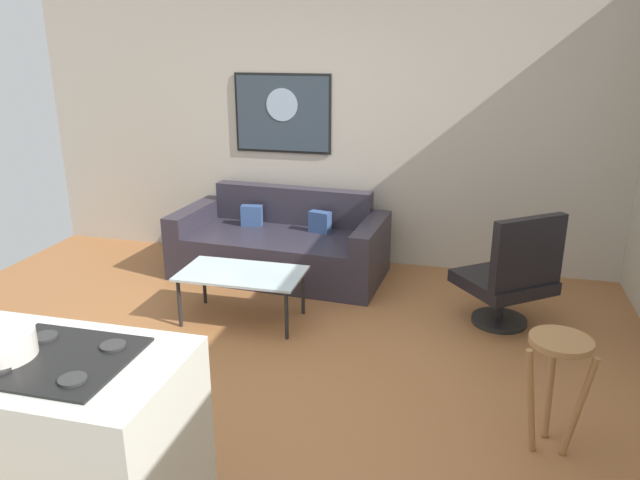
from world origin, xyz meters
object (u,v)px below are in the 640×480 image
at_px(coffee_table, 242,276).
at_px(bar_stool, 558,364).
at_px(wall_painting, 283,113).
at_px(couch, 281,247).
at_px(armchair, 511,276).

distance_m(coffee_table, bar_stool, 2.47).
xyz_separation_m(coffee_table, wall_painting, (-0.13, 1.57, 1.08)).
height_order(couch, coffee_table, couch).
bearing_deg(coffee_table, wall_painting, 94.91).
height_order(bar_stool, wall_painting, wall_painting).
distance_m(coffee_table, armchair, 2.08).
relative_size(couch, bar_stool, 3.00).
bearing_deg(wall_painting, armchair, -28.56).
bearing_deg(armchair, bar_stool, -83.80).
bearing_deg(couch, bar_stool, -43.93).
distance_m(couch, coffee_table, 1.05).
xyz_separation_m(couch, coffee_table, (0.01, -1.05, 0.11)).
distance_m(couch, wall_painting, 1.30).
height_order(armchair, wall_painting, wall_painting).
bearing_deg(bar_stool, couch, 136.07).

